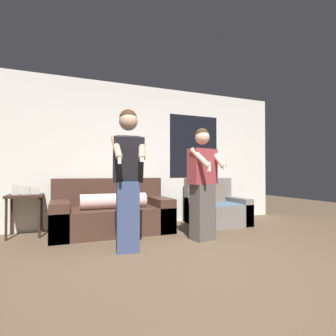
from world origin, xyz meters
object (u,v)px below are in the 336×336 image
Objects in this scene: person_right at (203,183)px; couch at (112,214)px; side_table at (25,200)px; person_left at (128,177)px; armchair at (216,209)px.

couch is at bearing 139.14° from person_right.
side_table is 2.79m from person_right.
couch is 1.36m from side_table.
couch is at bearing 89.72° from person_left.
armchair is 1.39m from person_right.
person_right is at bearing -26.13° from side_table.
person_right is (1.17, 0.18, -0.10)m from person_left.
person_left is 1.19m from person_right.
couch is 2.38× the size of side_table.
person_left is at bearing -46.79° from side_table.
person_right is at bearing -40.86° from couch.
person_left is (1.31, -1.40, 0.39)m from side_table.
person_left is (-0.01, -1.19, 0.64)m from couch.
person_left reaches higher than couch.
person_left is at bearing -150.38° from armchair.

